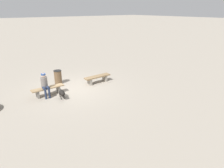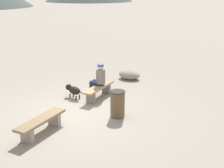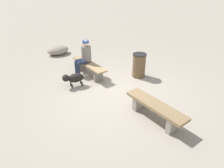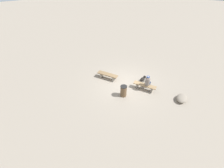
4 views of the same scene
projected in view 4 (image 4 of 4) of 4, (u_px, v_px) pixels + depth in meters
name	position (u px, v px, depth m)	size (l,w,h in m)	color
ground	(126.00, 85.00, 13.32)	(210.00, 210.00, 0.06)	#9E9384
bench_left	(108.00, 75.00, 13.73)	(1.75, 0.43, 0.46)	gray
bench_right	(145.00, 86.00, 12.58)	(1.74, 0.40, 0.46)	gray
seated_person	(148.00, 82.00, 12.33)	(0.37, 0.62, 1.28)	slate
dog	(143.00, 79.00, 13.35)	(0.42, 0.79, 0.48)	black
trash_bin	(124.00, 91.00, 11.97)	(0.48, 0.48, 0.86)	brown
boulder	(182.00, 98.00, 11.71)	(0.71, 0.99, 0.39)	gray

